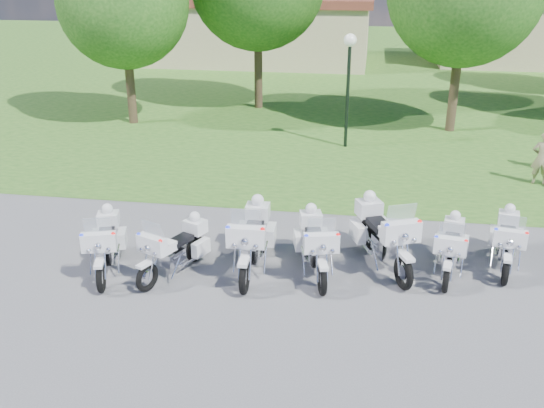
# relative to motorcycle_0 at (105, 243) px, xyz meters

# --- Properties ---
(ground) EXTENTS (100.00, 100.00, 0.00)m
(ground) POSITION_rel_motorcycle_0_xyz_m (4.13, 0.84, -0.65)
(ground) COLOR #59595E
(ground) RESTS_ON ground
(grass_lawn) EXTENTS (100.00, 48.00, 0.01)m
(grass_lawn) POSITION_rel_motorcycle_0_xyz_m (4.13, 27.84, -0.64)
(grass_lawn) COLOR #2B5F1E
(grass_lawn) RESTS_ON ground
(motorcycle_0) EXTENTS (1.17, 2.25, 1.55)m
(motorcycle_0) POSITION_rel_motorcycle_0_xyz_m (0.00, 0.00, 0.00)
(motorcycle_0) COLOR black
(motorcycle_0) RESTS_ON ground
(motorcycle_1) EXTENTS (1.25, 2.05, 1.47)m
(motorcycle_1) POSITION_rel_motorcycle_0_xyz_m (1.55, 0.10, -0.03)
(motorcycle_1) COLOR black
(motorcycle_1) RESTS_ON ground
(motorcycle_2) EXTENTS (0.89, 2.60, 1.75)m
(motorcycle_2) POSITION_rel_motorcycle_0_xyz_m (3.15, 0.57, 0.08)
(motorcycle_2) COLOR black
(motorcycle_2) RESTS_ON ground
(motorcycle_3) EXTENTS (1.13, 2.33, 1.59)m
(motorcycle_3) POSITION_rel_motorcycle_0_xyz_m (4.51, 0.65, 0.02)
(motorcycle_3) COLOR black
(motorcycle_3) RESTS_ON ground
(motorcycle_4) EXTENTS (1.52, 2.49, 1.78)m
(motorcycle_4) POSITION_rel_motorcycle_0_xyz_m (5.95, 1.21, 0.10)
(motorcycle_4) COLOR black
(motorcycle_4) RESTS_ON ground
(motorcycle_5) EXTENTS (0.94, 2.14, 1.45)m
(motorcycle_5) POSITION_rel_motorcycle_0_xyz_m (7.41, 1.08, -0.04)
(motorcycle_5) COLOR black
(motorcycle_5) RESTS_ON ground
(motorcycle_6) EXTENTS (0.96, 2.19, 1.48)m
(motorcycle_6) POSITION_rel_motorcycle_0_xyz_m (8.67, 1.61, -0.03)
(motorcycle_6) COLOR black
(motorcycle_6) RESTS_ON ground
(lamp_post) EXTENTS (0.44, 0.44, 3.99)m
(lamp_post) POSITION_rel_motorcycle_0_xyz_m (4.71, 10.21, 2.38)
(lamp_post) COLOR black
(lamp_post) RESTS_ON ground
(building_west) EXTENTS (14.56, 8.32, 4.10)m
(building_west) POSITION_rel_motorcycle_0_xyz_m (-1.87, 28.84, 1.42)
(building_west) COLOR tan
(building_west) RESTS_ON ground
(building_east) EXTENTS (11.44, 7.28, 4.10)m
(building_east) POSITION_rel_motorcycle_0_xyz_m (15.13, 30.84, 1.42)
(building_east) COLOR tan
(building_east) RESTS_ON ground
(bystander_a) EXTENTS (0.64, 0.47, 1.63)m
(bystander_a) POSITION_rel_motorcycle_0_xyz_m (10.68, 7.21, 0.17)
(bystander_a) COLOR #968B65
(bystander_a) RESTS_ON ground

